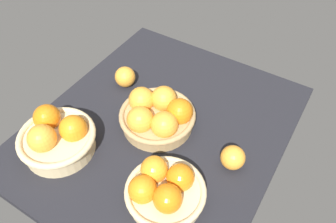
{
  "coord_description": "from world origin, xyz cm",
  "views": [
    {
      "loc": [
        -55.69,
        -37.34,
        81.43
      ],
      "look_at": [
        3.23,
        -0.81,
        7.0
      ],
      "focal_mm": 35.51,
      "sensor_mm": 36.0,
      "label": 1
    }
  ],
  "objects_px": {
    "basket_near_left": "(164,189)",
    "basket_far_left": "(57,137)",
    "loose_orange_front_gap": "(233,158)",
    "basket_center": "(158,115)",
    "loose_orange_back_gap": "(125,77)"
  },
  "relations": [
    {
      "from": "loose_orange_front_gap",
      "to": "loose_orange_back_gap",
      "type": "bearing_deg",
      "value": 75.99
    },
    {
      "from": "basket_center",
      "to": "loose_orange_front_gap",
      "type": "distance_m",
      "value": 0.26
    },
    {
      "from": "basket_near_left",
      "to": "basket_far_left",
      "type": "bearing_deg",
      "value": 93.76
    },
    {
      "from": "basket_near_left",
      "to": "loose_orange_front_gap",
      "type": "bearing_deg",
      "value": -29.84
    },
    {
      "from": "basket_center",
      "to": "loose_orange_front_gap",
      "type": "relative_size",
      "value": 3.39
    },
    {
      "from": "basket_near_left",
      "to": "basket_far_left",
      "type": "xyz_separation_m",
      "value": [
        -0.02,
        0.34,
        0.01
      ]
    },
    {
      "from": "basket_near_left",
      "to": "basket_far_left",
      "type": "distance_m",
      "value": 0.34
    },
    {
      "from": "basket_near_left",
      "to": "loose_orange_front_gap",
      "type": "xyz_separation_m",
      "value": [
        0.19,
        -0.11,
        -0.01
      ]
    },
    {
      "from": "basket_center",
      "to": "loose_orange_back_gap",
      "type": "bearing_deg",
      "value": 63.87
    },
    {
      "from": "basket_center",
      "to": "loose_orange_back_gap",
      "type": "relative_size",
      "value": 3.29
    },
    {
      "from": "basket_near_left",
      "to": "loose_orange_front_gap",
      "type": "relative_size",
      "value": 3.02
    },
    {
      "from": "basket_center",
      "to": "basket_near_left",
      "type": "distance_m",
      "value": 0.25
    },
    {
      "from": "basket_near_left",
      "to": "basket_far_left",
      "type": "height_order",
      "value": "basket_far_left"
    },
    {
      "from": "loose_orange_front_gap",
      "to": "loose_orange_back_gap",
      "type": "distance_m",
      "value": 0.47
    },
    {
      "from": "basket_near_left",
      "to": "loose_orange_front_gap",
      "type": "distance_m",
      "value": 0.21
    }
  ]
}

